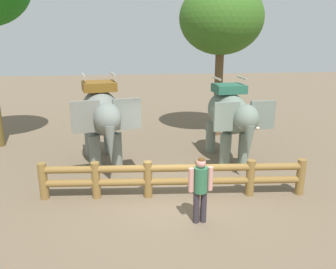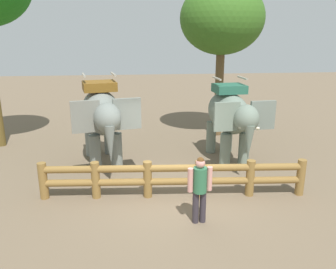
{
  "view_description": "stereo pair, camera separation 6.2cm",
  "coord_description": "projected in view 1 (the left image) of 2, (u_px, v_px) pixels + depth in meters",
  "views": [
    {
      "loc": [
        -1.15,
        -8.66,
        4.43
      ],
      "look_at": [
        0.0,
        1.49,
        1.4
      ],
      "focal_mm": 36.55,
      "sensor_mm": 36.0,
      "label": 1
    },
    {
      "loc": [
        -1.08,
        -8.67,
        4.43
      ],
      "look_at": [
        0.0,
        1.49,
        1.4
      ],
      "focal_mm": 36.55,
      "sensor_mm": 36.0,
      "label": 2
    }
  ],
  "objects": [
    {
      "name": "tourist_woman_in_black",
      "position": [
        200.0,
        185.0,
        8.09
      ],
      "size": [
        0.59,
        0.35,
        1.68
      ],
      "color": "#322C33",
      "rests_on": "ground"
    },
    {
      "name": "log_fence",
      "position": [
        174.0,
        176.0,
        9.52
      ],
      "size": [
        7.42,
        0.76,
        1.05
      ],
      "color": "olive",
      "rests_on": "ground"
    },
    {
      "name": "elephant_center",
      "position": [
        230.0,
        116.0,
        11.89
      ],
      "size": [
        1.99,
        3.49,
        2.99
      ],
      "color": "slate",
      "rests_on": "ground"
    },
    {
      "name": "ground_plane",
      "position": [
        174.0,
        197.0,
        9.64
      ],
      "size": [
        60.0,
        60.0,
        0.0
      ],
      "primitive_type": "plane",
      "color": "brown"
    },
    {
      "name": "tree_far_left",
      "position": [
        221.0,
        19.0,
        14.2
      ],
      "size": [
        3.51,
        3.51,
        6.52
      ],
      "color": "brown",
      "rests_on": "ground"
    },
    {
      "name": "elephant_near_left",
      "position": [
        102.0,
        115.0,
        11.54
      ],
      "size": [
        2.26,
        3.75,
        3.15
      ],
      "color": "slate",
      "rests_on": "ground"
    }
  ]
}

